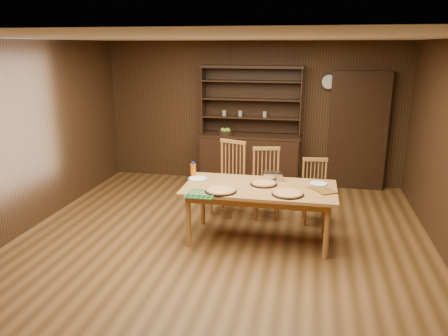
% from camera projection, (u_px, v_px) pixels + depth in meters
% --- Properties ---
extents(floor, '(6.00, 6.00, 0.00)m').
position_uv_depth(floor, '(219.00, 247.00, 5.65)').
color(floor, brown).
rests_on(floor, ground).
extents(room_shell, '(6.00, 6.00, 6.00)m').
position_uv_depth(room_shell, '(218.00, 127.00, 5.22)').
color(room_shell, white).
rests_on(room_shell, floor).
extents(china_hutch, '(1.84, 0.52, 2.17)m').
position_uv_depth(china_hutch, '(250.00, 153.00, 8.09)').
color(china_hutch, black).
rests_on(china_hutch, floor).
extents(doorway, '(1.00, 0.18, 2.10)m').
position_uv_depth(doorway, '(358.00, 131.00, 7.73)').
color(doorway, black).
rests_on(doorway, floor).
extents(wall_clock, '(0.30, 0.05, 0.30)m').
position_uv_depth(wall_clock, '(329.00, 82.00, 7.66)').
color(wall_clock, black).
rests_on(wall_clock, room_shell).
extents(dining_table, '(1.96, 0.98, 0.75)m').
position_uv_depth(dining_table, '(260.00, 192.00, 5.68)').
color(dining_table, '#A8683A').
rests_on(dining_table, floor).
extents(chair_left, '(0.59, 0.57, 1.13)m').
position_uv_depth(chair_left, '(229.00, 175.00, 6.69)').
color(chair_left, '#AD7F3B').
rests_on(chair_left, floor).
extents(chair_center, '(0.50, 0.49, 1.05)m').
position_uv_depth(chair_center, '(266.00, 180.00, 6.58)').
color(chair_center, '#AD7F3B').
rests_on(chair_center, floor).
extents(chair_right, '(0.43, 0.41, 0.93)m').
position_uv_depth(chair_right, '(315.00, 189.00, 6.39)').
color(chair_right, '#AD7F3B').
rests_on(chair_right, floor).
extents(pizza_left, '(0.40, 0.40, 0.04)m').
position_uv_depth(pizza_left, '(221.00, 190.00, 5.46)').
color(pizza_left, black).
rests_on(pizza_left, dining_table).
extents(pizza_right, '(0.40, 0.40, 0.04)m').
position_uv_depth(pizza_right, '(288.00, 193.00, 5.34)').
color(pizza_right, black).
rests_on(pizza_right, dining_table).
extents(pizza_center, '(0.36, 0.36, 0.04)m').
position_uv_depth(pizza_center, '(264.00, 183.00, 5.74)').
color(pizza_center, black).
rests_on(pizza_center, dining_table).
extents(cooling_rack, '(0.34, 0.34, 0.02)m').
position_uv_depth(cooling_rack, '(201.00, 194.00, 5.36)').
color(cooling_rack, '#0DAC5D').
rests_on(cooling_rack, dining_table).
extents(plate_left, '(0.27, 0.27, 0.02)m').
position_uv_depth(plate_left, '(198.00, 179.00, 5.97)').
color(plate_left, white).
rests_on(plate_left, dining_table).
extents(plate_right, '(0.24, 0.24, 0.02)m').
position_uv_depth(plate_right, '(318.00, 184.00, 5.75)').
color(plate_right, white).
rests_on(plate_right, dining_table).
extents(foil_dish, '(0.28, 0.22, 0.10)m').
position_uv_depth(foil_dish, '(273.00, 176.00, 5.93)').
color(foil_dish, silver).
rests_on(foil_dish, dining_table).
extents(juice_bottle, '(0.08, 0.08, 0.21)m').
position_uv_depth(juice_bottle, '(193.00, 170.00, 6.07)').
color(juice_bottle, '#D75B0B').
rests_on(juice_bottle, dining_table).
extents(pot_holder_a, '(0.29, 0.29, 0.02)m').
position_uv_depth(pot_holder_a, '(326.00, 192.00, 5.44)').
color(pot_holder_a, '#AF1D14').
rests_on(pot_holder_a, dining_table).
extents(pot_holder_b, '(0.26, 0.26, 0.01)m').
position_uv_depth(pot_holder_b, '(317.00, 187.00, 5.60)').
color(pot_holder_b, '#AF1D14').
rests_on(pot_holder_b, dining_table).
extents(fruit_bowl, '(0.29, 0.29, 0.12)m').
position_uv_depth(fruit_bowl, '(225.00, 132.00, 8.00)').
color(fruit_bowl, black).
rests_on(fruit_bowl, china_hutch).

